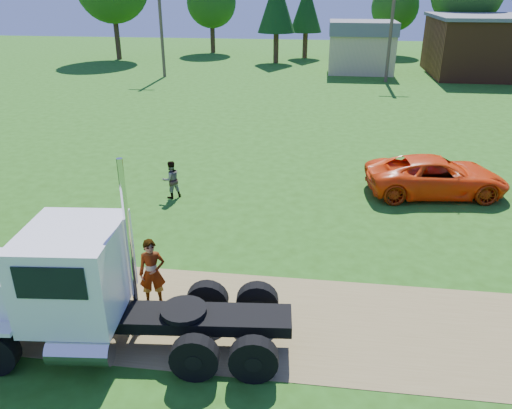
# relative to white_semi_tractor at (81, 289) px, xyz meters

# --- Properties ---
(ground) EXTENTS (140.00, 140.00, 0.00)m
(ground) POSITION_rel_white_semi_tractor_xyz_m (4.65, 1.43, -1.54)
(ground) COLOR #234F11
(ground) RESTS_ON ground
(dirt_track) EXTENTS (120.00, 4.20, 0.01)m
(dirt_track) POSITION_rel_white_semi_tractor_xyz_m (4.65, 1.43, -1.53)
(dirt_track) COLOR olive
(dirt_track) RESTS_ON ground
(white_semi_tractor) EXTENTS (7.59, 3.10, 4.51)m
(white_semi_tractor) POSITION_rel_white_semi_tractor_xyz_m (0.00, 0.00, 0.00)
(white_semi_tractor) COLOR black
(white_semi_tractor) RESTS_ON ground
(orange_pickup) EXTENTS (5.88, 3.30, 1.55)m
(orange_pickup) POSITION_rel_white_semi_tractor_xyz_m (9.98, 10.74, -0.76)
(orange_pickup) COLOR #F0410B
(orange_pickup) RESTS_ON ground
(spectator_a) EXTENTS (0.79, 0.63, 1.90)m
(spectator_a) POSITION_rel_white_semi_tractor_xyz_m (1.02, 1.83, -0.59)
(spectator_a) COLOR #999999
(spectator_a) RESTS_ON ground
(spectator_b) EXTENTS (0.95, 0.92, 1.53)m
(spectator_b) POSITION_rel_white_semi_tractor_xyz_m (-0.58, 8.96, -0.77)
(spectator_b) COLOR #999999
(spectator_b) RESTS_ON ground
(tan_shed) EXTENTS (6.20, 5.40, 4.70)m
(tan_shed) POSITION_rel_white_semi_tractor_xyz_m (8.65, 41.43, 0.88)
(tan_shed) COLOR tan
(tan_shed) RESTS_ON ground
(utility_poles) EXTENTS (42.20, 0.28, 9.00)m
(utility_poles) POSITION_rel_white_semi_tractor_xyz_m (10.65, 36.43, 3.17)
(utility_poles) COLOR brown
(utility_poles) RESTS_ON ground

